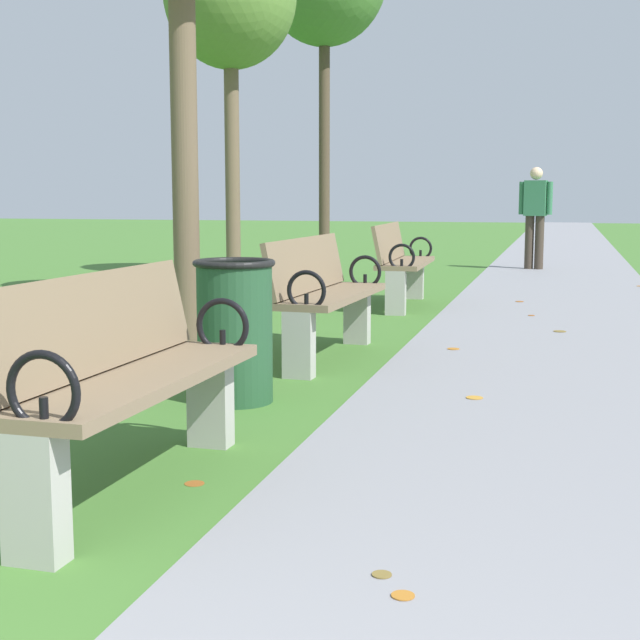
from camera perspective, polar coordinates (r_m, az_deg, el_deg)
name	(u,v)px	position (r m, az deg, el deg)	size (l,w,h in m)	color
paved_walkway	(561,257)	(18.25, 14.79, 3.82)	(2.30, 44.00, 0.02)	gray
park_bench_2	(126,376)	(3.78, -12.02, -3.45)	(0.50, 1.61, 0.90)	#7A664C
park_bench_3	(324,294)	(6.74, 0.27, 1.64)	(0.54, 1.62, 0.90)	#7A664C
park_bench_4	(401,262)	(9.97, 5.10, 3.63)	(0.51, 1.61, 0.90)	#7A664C
pedestrian_walking	(535,212)	(15.07, 13.28, 6.57)	(0.52, 0.27, 1.62)	#3D3328
trash_bin	(235,331)	(5.36, -5.33, -0.66)	(0.48, 0.48, 0.84)	#234C2D
scattered_leaves	(406,360)	(6.67, 5.36, -2.53)	(4.59, 12.71, 0.02)	#93511E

